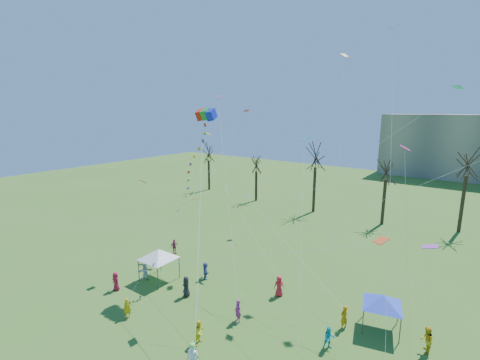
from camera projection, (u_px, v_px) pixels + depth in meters
The scene contains 7 objects.
ground at pixel (194, 354), 22.21m from camera, with size 160.00×160.00×0.00m, color #396620.
bare_tree_row at pixel (379, 171), 47.70m from camera, with size 71.18×9.54×11.94m.
big_box_kite at pixel (194, 171), 30.55m from camera, with size 5.55×6.47×18.68m.
canopy_tent_white at pixel (158, 254), 31.49m from camera, with size 4.11×4.11×3.08m.
canopy_tent_blue at pixel (383, 300), 24.25m from camera, with size 3.61×3.61×2.79m.
festival_crowd at pixel (247, 308), 25.88m from camera, with size 26.00×11.21×1.86m.
small_kites_aloft at pixel (292, 154), 28.52m from camera, with size 29.65×18.02×33.78m.
Camera 1 is at (14.01, -13.75, 15.85)m, focal length 25.00 mm.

